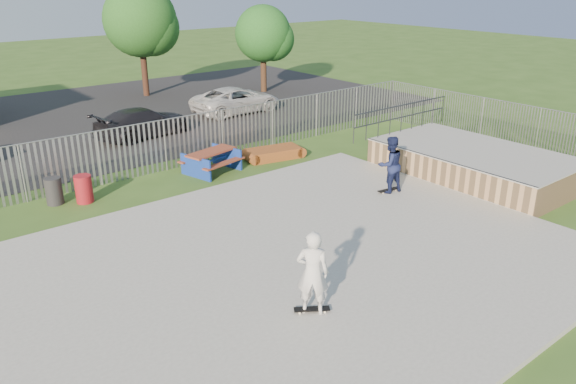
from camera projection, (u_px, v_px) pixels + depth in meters
ground at (295, 264)px, 14.79m from camera, size 120.00×120.00×0.00m
concrete_slab at (295, 262)px, 14.76m from camera, size 15.00×12.00×0.15m
quarter_pipe at (473, 163)px, 20.92m from camera, size 5.50×7.05×2.19m
fence at (229, 175)px, 18.33m from camera, size 26.04×16.02×2.00m
picnic_table at (212, 161)px, 21.51m from camera, size 2.32×2.05×0.85m
funbox at (274, 153)px, 23.19m from camera, size 2.30×1.47×0.43m
trash_bin_red at (84, 189)px, 18.65m from camera, size 0.56×0.56×0.94m
trash_bin_grey at (54, 191)px, 18.51m from camera, size 0.55×0.55×0.91m
parking_lot at (56, 124)px, 28.52m from camera, size 40.00×18.00×0.02m
car_dark at (143, 122)px, 26.08m from camera, size 4.87×2.53×1.35m
car_white at (236, 100)px, 30.59m from camera, size 5.05×2.40×1.39m
tree_mid at (140, 20)px, 33.51m from camera, size 4.37×4.37×6.74m
tree_right at (263, 34)px, 35.07m from camera, size 3.50×3.50×5.40m
skateboard_a at (388, 191)px, 19.28m from camera, size 0.82×0.33×0.08m
skateboard_b at (312, 310)px, 12.44m from camera, size 0.77×0.62×0.08m
skater_navy at (390, 165)px, 18.94m from camera, size 1.06×0.89×1.96m
skater_white at (313, 273)px, 12.10m from camera, size 0.84×0.84×1.96m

